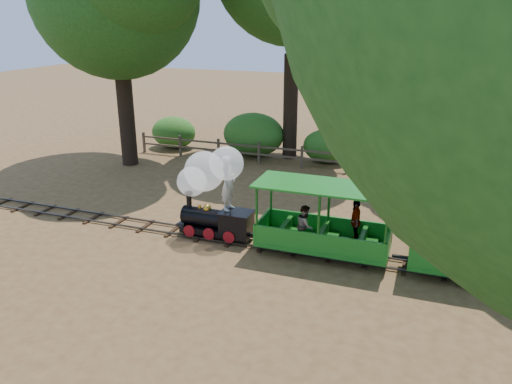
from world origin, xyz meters
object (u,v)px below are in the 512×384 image
(carriage_rear, at_px, (487,251))
(fence, at_px, (324,158))
(carriage_front, at_px, (325,229))
(locomotive, at_px, (211,186))

(carriage_rear, relative_size, fence, 0.21)
(carriage_front, xyz_separation_m, carriage_rear, (4.13, -0.02, 0.01))
(locomotive, height_order, carriage_rear, locomotive)
(locomotive, relative_size, fence, 0.16)
(carriage_front, relative_size, carriage_rear, 1.00)
(locomotive, xyz_separation_m, carriage_front, (3.48, -0.08, -0.83))
(locomotive, distance_m, fence, 8.17)
(carriage_front, relative_size, fence, 0.21)
(locomotive, xyz_separation_m, carriage_rear, (7.61, -0.10, -0.82))
(carriage_front, bearing_deg, carriage_rear, -0.25)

